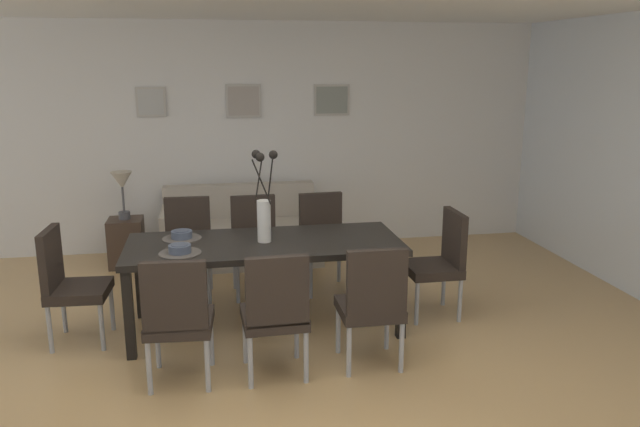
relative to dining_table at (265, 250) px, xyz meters
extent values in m
plane|color=tan|center=(-0.14, -0.81, -0.67)|extent=(9.00, 9.00, 0.00)
cube|color=silver|center=(-0.14, 2.44, 0.63)|extent=(9.00, 0.10, 2.60)
cube|color=black|center=(0.00, 0.00, 0.04)|extent=(2.20, 0.91, 0.05)
cube|color=black|center=(1.04, 0.39, -0.33)|extent=(0.07, 0.07, 0.69)
cube|color=black|center=(-1.04, 0.39, -0.33)|extent=(0.07, 0.07, 0.69)
cube|color=black|center=(1.04, -0.39, -0.33)|extent=(0.07, 0.07, 0.69)
cube|color=black|center=(-1.04, -0.39, -0.33)|extent=(0.07, 0.07, 0.69)
cube|color=black|center=(-0.66, -0.78, -0.25)|extent=(0.47, 0.47, 0.08)
cube|color=black|center=(-0.67, -0.97, 0.01)|extent=(0.42, 0.09, 0.48)
cylinder|color=#9EA0A5|center=(-0.45, -0.61, -0.48)|extent=(0.04, 0.04, 0.38)
cylinder|color=#9EA0A5|center=(-0.83, -0.58, -0.48)|extent=(0.04, 0.04, 0.38)
cylinder|color=#9EA0A5|center=(-0.48, -0.98, -0.48)|extent=(0.04, 0.04, 0.38)
cylinder|color=#9EA0A5|center=(-0.86, -0.96, -0.48)|extent=(0.04, 0.04, 0.38)
cube|color=black|center=(-0.64, 0.80, -0.25)|extent=(0.45, 0.45, 0.08)
cube|color=black|center=(-0.64, 0.99, 0.01)|extent=(0.42, 0.07, 0.48)
cylinder|color=#9EA0A5|center=(-0.84, 0.62, -0.48)|extent=(0.04, 0.04, 0.38)
cylinder|color=#9EA0A5|center=(-0.46, 0.61, -0.48)|extent=(0.04, 0.04, 0.38)
cylinder|color=#9EA0A5|center=(-0.83, 1.00, -0.48)|extent=(0.04, 0.04, 0.38)
cylinder|color=#9EA0A5|center=(-0.45, 0.99, -0.48)|extent=(0.04, 0.04, 0.38)
cube|color=black|center=(-0.01, -0.80, -0.25)|extent=(0.45, 0.45, 0.08)
cube|color=black|center=(-0.01, -0.99, 0.01)|extent=(0.42, 0.07, 0.48)
cylinder|color=#9EA0A5|center=(0.17, -0.60, -0.48)|extent=(0.04, 0.04, 0.38)
cylinder|color=#9EA0A5|center=(-0.21, -0.61, -0.48)|extent=(0.04, 0.04, 0.38)
cylinder|color=#9EA0A5|center=(0.18, -0.98, -0.48)|extent=(0.04, 0.04, 0.38)
cylinder|color=#9EA0A5|center=(-0.20, -0.99, -0.48)|extent=(0.04, 0.04, 0.38)
cube|color=black|center=(-0.02, 0.77, -0.25)|extent=(0.45, 0.45, 0.08)
cube|color=black|center=(-0.02, 0.96, 0.01)|extent=(0.42, 0.07, 0.48)
cylinder|color=#9EA0A5|center=(-0.20, 0.57, -0.48)|extent=(0.04, 0.04, 0.38)
cylinder|color=#9EA0A5|center=(0.18, 0.58, -0.48)|extent=(0.04, 0.04, 0.38)
cylinder|color=#9EA0A5|center=(-0.21, 0.95, -0.48)|extent=(0.04, 0.04, 0.38)
cylinder|color=#9EA0A5|center=(0.17, 0.96, -0.48)|extent=(0.04, 0.04, 0.38)
cube|color=black|center=(0.68, -0.76, -0.25)|extent=(0.44, 0.44, 0.08)
cube|color=black|center=(0.68, -0.95, 0.01)|extent=(0.42, 0.06, 0.48)
cylinder|color=#9EA0A5|center=(0.87, -0.58, -0.48)|extent=(0.04, 0.04, 0.38)
cylinder|color=#9EA0A5|center=(0.49, -0.57, -0.48)|extent=(0.04, 0.04, 0.38)
cylinder|color=#9EA0A5|center=(0.87, -0.96, -0.48)|extent=(0.04, 0.04, 0.38)
cylinder|color=#9EA0A5|center=(0.49, -0.95, -0.48)|extent=(0.04, 0.04, 0.38)
cube|color=black|center=(0.65, 0.77, -0.25)|extent=(0.47, 0.47, 0.08)
cube|color=black|center=(0.63, 0.96, 0.01)|extent=(0.42, 0.09, 0.48)
cylinder|color=#9EA0A5|center=(0.47, 0.57, -0.48)|extent=(0.04, 0.04, 0.38)
cylinder|color=#9EA0A5|center=(0.85, 0.59, -0.48)|extent=(0.04, 0.04, 0.38)
cylinder|color=#9EA0A5|center=(0.44, 0.95, -0.48)|extent=(0.04, 0.04, 0.38)
cylinder|color=#9EA0A5|center=(0.82, 0.97, -0.48)|extent=(0.04, 0.04, 0.38)
cube|color=black|center=(-1.45, -0.02, -0.25)|extent=(0.47, 0.47, 0.08)
cube|color=black|center=(-1.64, -0.01, 0.01)|extent=(0.08, 0.42, 0.48)
cylinder|color=#9EA0A5|center=(-1.27, -0.22, -0.48)|extent=(0.04, 0.04, 0.38)
cylinder|color=#9EA0A5|center=(-1.25, 0.16, -0.48)|extent=(0.04, 0.04, 0.38)
cylinder|color=#9EA0A5|center=(-1.65, -0.20, -0.48)|extent=(0.04, 0.04, 0.38)
cylinder|color=#9EA0A5|center=(-1.63, 0.18, -0.48)|extent=(0.04, 0.04, 0.38)
cube|color=black|center=(1.43, 0.00, -0.25)|extent=(0.44, 0.44, 0.08)
cube|color=black|center=(1.62, 0.00, 0.01)|extent=(0.06, 0.42, 0.48)
cylinder|color=#9EA0A5|center=(1.25, 0.20, -0.48)|extent=(0.04, 0.04, 0.38)
cylinder|color=#9EA0A5|center=(1.24, -0.18, -0.48)|extent=(0.04, 0.04, 0.38)
cylinder|color=#9EA0A5|center=(1.63, 0.19, -0.48)|extent=(0.04, 0.04, 0.38)
cylinder|color=#9EA0A5|center=(1.62, -0.19, -0.48)|extent=(0.04, 0.04, 0.38)
cylinder|color=silver|center=(0.00, 0.00, 0.24)|extent=(0.11, 0.11, 0.34)
cylinder|color=black|center=(0.06, 0.02, 0.57)|extent=(0.05, 0.12, 0.37)
sphere|color=black|center=(0.09, 0.03, 0.77)|extent=(0.07, 0.07, 0.07)
cylinder|color=black|center=(-0.03, 0.05, 0.57)|extent=(0.08, 0.05, 0.38)
sphere|color=black|center=(-0.05, 0.08, 0.77)|extent=(0.07, 0.07, 0.07)
cylinder|color=black|center=(-0.02, -0.06, 0.57)|extent=(0.15, 0.06, 0.36)
sphere|color=black|center=(-0.03, -0.09, 0.77)|extent=(0.07, 0.07, 0.07)
cylinder|color=#4C4742|center=(-0.66, -0.20, 0.07)|extent=(0.32, 0.32, 0.01)
cylinder|color=#475166|center=(-0.66, -0.20, 0.11)|extent=(0.17, 0.17, 0.06)
cylinder|color=#3C4556|center=(-0.66, -0.20, 0.12)|extent=(0.13, 0.13, 0.04)
cylinder|color=#4C4742|center=(-0.66, 0.20, 0.07)|extent=(0.32, 0.32, 0.01)
cylinder|color=#475166|center=(-0.66, 0.20, 0.11)|extent=(0.17, 0.17, 0.06)
cylinder|color=#3C4556|center=(-0.66, 0.20, 0.12)|extent=(0.13, 0.13, 0.04)
cube|color=#B2A899|center=(-0.09, 1.83, -0.46)|extent=(1.70, 0.84, 0.42)
cube|color=#B2A899|center=(-0.09, 2.17, -0.06)|extent=(1.70, 0.16, 0.38)
cube|color=#B2A899|center=(0.71, 1.83, -0.15)|extent=(0.10, 0.84, 0.20)
cube|color=#B2A899|center=(-0.89, 1.83, -0.15)|extent=(0.10, 0.84, 0.20)
cube|color=#3D2D23|center=(-1.33, 1.87, -0.41)|extent=(0.36, 0.36, 0.52)
cylinder|color=#4C4C51|center=(-1.33, 1.87, -0.11)|extent=(0.12, 0.12, 0.08)
cylinder|color=#4C4C51|center=(-1.33, 1.87, 0.07)|extent=(0.02, 0.02, 0.30)
cone|color=beige|center=(-1.33, 1.87, 0.27)|extent=(0.22, 0.22, 0.18)
cube|color=#B2ADA3|center=(-1.02, 2.37, 1.05)|extent=(0.32, 0.02, 0.33)
cube|color=#B2B2AD|center=(-1.02, 2.36, 1.05)|extent=(0.27, 0.01, 0.28)
cube|color=#B2ADA3|center=(0.00, 2.37, 1.05)|extent=(0.40, 0.02, 0.37)
cube|color=#9E9389|center=(0.00, 2.36, 1.05)|extent=(0.35, 0.01, 0.32)
cube|color=#B2ADA3|center=(1.02, 2.37, 1.05)|extent=(0.42, 0.02, 0.36)
cube|color=gray|center=(1.02, 2.36, 1.05)|extent=(0.37, 0.01, 0.31)
camera|label=1|loc=(-0.41, -4.85, 1.48)|focal=35.09mm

